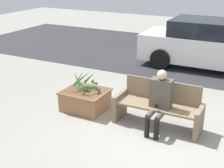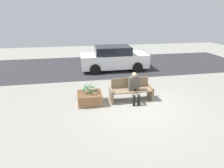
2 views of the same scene
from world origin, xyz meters
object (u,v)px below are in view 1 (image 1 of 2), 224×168
Objects in this scene: person_seated at (160,98)px; planter_box at (85,99)px; bench at (158,106)px; potted_plant at (85,82)px; parked_car at (209,45)px.

person_seated is 1.27× the size of planter_box.
bench is 0.34m from person_seated.
bench is at bearing 1.03° from potted_plant.
person_seated is at bearing -68.49° from bench.
bench is 0.42× the size of parked_car.
parked_car is at bearing 67.94° from potted_plant.
bench is at bearing -91.31° from parked_car.
person_seated reaches higher than bench.
planter_box is at bearing 175.09° from person_seated.
person_seated reaches higher than potted_plant.
potted_plant is 4.96m from parked_car.
potted_plant is (0.01, 0.00, 0.44)m from planter_box.
parked_car is (0.03, 4.75, 0.06)m from person_seated.
person_seated is at bearing -5.01° from potted_plant.
bench reaches higher than planter_box.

